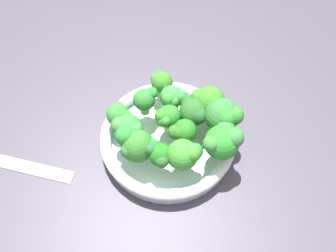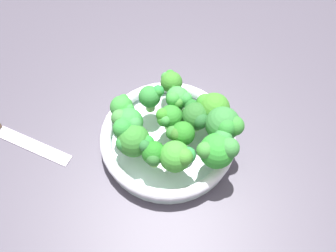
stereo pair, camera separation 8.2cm
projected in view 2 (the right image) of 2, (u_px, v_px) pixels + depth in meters
The scene contains 16 objects.
ground_plane at pixel (160, 160), 87.53cm from camera, with size 130.00×130.00×2.50cm, color #423D4A.
bowl at pixel (168, 139), 86.19cm from camera, with size 27.02×27.02×4.12cm.
broccoli_floret_0 at pixel (169, 118), 82.15cm from camera, with size 4.80×5.13×6.09cm.
broccoli_floret_1 at pixel (128, 123), 80.93cm from camera, with size 5.62×6.03×6.80cm.
broccoli_floret_2 at pixel (224, 125), 79.61cm from camera, with size 7.14×7.11×8.18cm.
broccoli_floret_3 at pixel (218, 150), 77.24cm from camera, with size 7.00×7.71×7.91cm.
broccoli_floret_4 at pixel (177, 157), 77.00cm from camera, with size 5.80×6.67×7.09cm.
broccoli_floret_5 at pixel (152, 153), 77.81cm from camera, with size 4.97×4.88×6.19cm.
broccoli_floret_6 at pixel (212, 108), 82.98cm from camera, with size 6.17×6.50×7.03cm.
broccoli_floret_7 at pixel (151, 96), 84.34cm from camera, with size 4.35×4.57×6.28cm.
broccoli_floret_8 at pixel (171, 82), 87.28cm from camera, with size 4.82×4.44×5.48cm.
broccoli_floret_9 at pixel (178, 99), 84.11cm from camera, with size 5.05×5.19×6.59cm.
broccoli_floret_10 at pixel (196, 116), 82.39cm from camera, with size 6.58×5.45×6.33cm.
broccoli_floret_11 at pixel (181, 134), 80.08cm from camera, with size 4.62×5.49×6.15cm.
broccoli_floret_12 at pixel (123, 108), 83.88cm from camera, with size 4.96×4.90×5.66cm.
broccoli_floret_13 at pixel (132, 139), 79.30cm from camera, with size 6.60×7.62×7.19cm.
Camera 2 is at (40.83, 0.55, 76.49)cm, focal length 46.17 mm.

